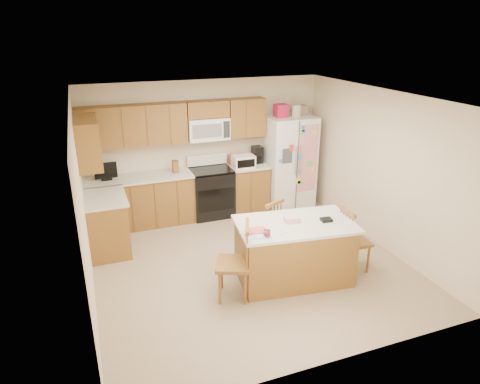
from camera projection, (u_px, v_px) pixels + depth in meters
name	position (u px, v px, depth m)	size (l,w,h in m)	color
ground	(249.00, 262.00, 6.55)	(4.50, 4.50, 0.00)	tan
room_shell	(249.00, 173.00, 6.03)	(4.60, 4.60, 2.52)	beige
cabinetry	(159.00, 178.00, 7.46)	(3.36, 1.56, 2.15)	#975C21
stove	(211.00, 191.00, 8.07)	(0.76, 0.65, 1.13)	black
refrigerator	(288.00, 161.00, 8.36)	(0.90, 0.79, 2.04)	white
island	(294.00, 251.00, 5.98)	(1.71, 1.13, 0.97)	#975C21
windsor_chair_left	(235.00, 263.00, 5.56)	(0.57, 0.58, 1.06)	#975C21
windsor_chair_back	(267.00, 230.00, 6.56)	(0.54, 0.53, 0.97)	#975C21
windsor_chair_right	(353.00, 241.00, 6.22)	(0.41, 0.43, 0.98)	#975C21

